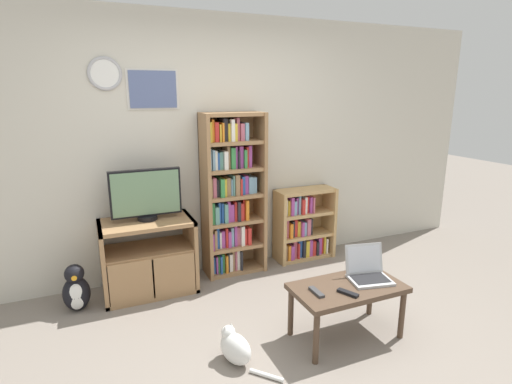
{
  "coord_description": "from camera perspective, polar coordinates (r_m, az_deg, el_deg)",
  "views": [
    {
      "loc": [
        -1.16,
        -2.1,
        1.86
      ],
      "look_at": [
        0.17,
        0.98,
        1.01
      ],
      "focal_mm": 28.0,
      "sensor_mm": 36.0,
      "label": 1
    }
  ],
  "objects": [
    {
      "name": "television",
      "position": [
        3.78,
        -15.45,
        -0.38
      ],
      "size": [
        0.64,
        0.18,
        0.48
      ],
      "color": "black",
      "rests_on": "tv_stand"
    },
    {
      "name": "bookshelf_short",
      "position": [
        4.57,
        6.47,
        -4.9
      ],
      "size": [
        0.68,
        0.28,
        0.81
      ],
      "color": "tan",
      "rests_on": "ground_plane"
    },
    {
      "name": "remote_far_from_laptop",
      "position": [
        3.05,
        12.98,
        -13.87
      ],
      "size": [
        0.11,
        0.16,
        0.02
      ],
      "rotation": [
        0.0,
        0.0,
        0.45
      ],
      "color": "black",
      "rests_on": "coffee_table"
    },
    {
      "name": "cat",
      "position": [
        3.01,
        -3.05,
        -21.25
      ],
      "size": [
        0.35,
        0.49,
        0.26
      ],
      "rotation": [
        0.0,
        0.0,
        0.35
      ],
      "color": "white",
      "rests_on": "ground_plane"
    },
    {
      "name": "penguin_figurine",
      "position": [
        3.88,
        -24.31,
        -12.62
      ],
      "size": [
        0.23,
        0.2,
        0.42
      ],
      "color": "black",
      "rests_on": "ground_plane"
    },
    {
      "name": "ground_plane",
      "position": [
        3.04,
        4.79,
        -23.61
      ],
      "size": [
        18.0,
        18.0,
        0.0
      ],
      "primitive_type": "plane",
      "color": "gray"
    },
    {
      "name": "tv_stand",
      "position": [
        3.92,
        -15.06,
        -8.93
      ],
      "size": [
        0.84,
        0.49,
        0.7
      ],
      "color": "#9E754C",
      "rests_on": "ground_plane"
    },
    {
      "name": "remote_near_laptop",
      "position": [
        3.03,
        8.63,
        -13.94
      ],
      "size": [
        0.04,
        0.16,
        0.02
      ],
      "rotation": [
        0.0,
        0.0,
        3.14
      ],
      "color": "#38383A",
      "rests_on": "coffee_table"
    },
    {
      "name": "wall_back",
      "position": [
        4.11,
        -6.85,
        6.32
      ],
      "size": [
        6.68,
        0.09,
        2.6
      ],
      "color": "beige",
      "rests_on": "ground_plane"
    },
    {
      "name": "coffee_table",
      "position": [
        3.21,
        12.91,
        -13.76
      ],
      "size": [
        0.85,
        0.46,
        0.43
      ],
      "color": "#4C3828",
      "rests_on": "ground_plane"
    },
    {
      "name": "laptop",
      "position": [
        3.3,
        15.64,
        -10.8
      ],
      "size": [
        0.36,
        0.33,
        0.25
      ],
      "rotation": [
        0.0,
        0.0,
        -0.2
      ],
      "color": "#B7BABC",
      "rests_on": "coffee_table"
    },
    {
      "name": "bookshelf_tall",
      "position": [
        4.08,
        -3.7,
        -0.41
      ],
      "size": [
        0.62,
        0.31,
        1.66
      ],
      "color": "#9E754C",
      "rests_on": "ground_plane"
    }
  ]
}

